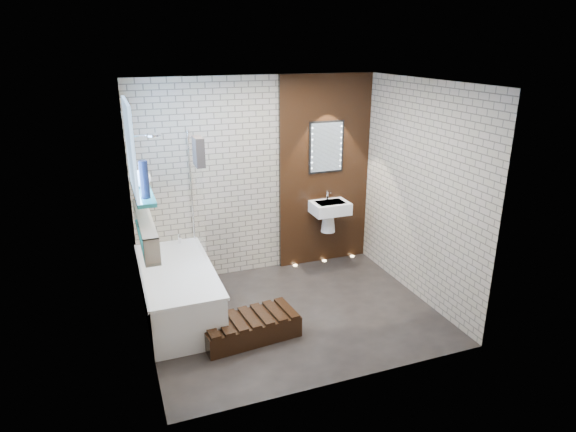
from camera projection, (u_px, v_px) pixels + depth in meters
name	position (u px, v px, depth m)	size (l,w,h in m)	color
ground	(293.00, 313.00, 5.75)	(3.20, 3.20, 0.00)	black
room_shell	(293.00, 207.00, 5.31)	(3.24, 3.20, 2.60)	#A29881
walnut_panel	(325.00, 172.00, 6.75)	(1.30, 0.06, 2.60)	black
clerestory_window	(133.00, 157.00, 4.91)	(0.18, 1.00, 0.94)	#7FADE0
display_niche	(146.00, 229.00, 4.98)	(0.14, 1.30, 0.26)	teal
bathtub	(178.00, 291.00, 5.64)	(0.79, 1.74, 0.70)	white
bath_screen	(197.00, 195.00, 5.82)	(0.01, 0.78, 1.40)	white
towel	(199.00, 152.00, 5.37)	(0.09, 0.25, 0.32)	#2A2422
shower_head	(153.00, 135.00, 5.49)	(0.18, 0.18, 0.02)	silver
washbasin	(330.00, 212.00, 6.75)	(0.50, 0.36, 0.58)	white
led_mirror	(326.00, 147.00, 6.60)	(0.50, 0.02, 0.70)	black
walnut_step	(250.00, 328.00, 5.25)	(1.02, 0.45, 0.23)	black
niche_bottles	(146.00, 232.00, 5.00)	(0.06, 0.90, 0.14)	maroon
sill_vases	(142.00, 179.00, 5.00)	(0.19, 0.54, 0.37)	white
floor_uplights	(324.00, 261.00, 7.12)	(0.96, 0.06, 0.01)	#FFD899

